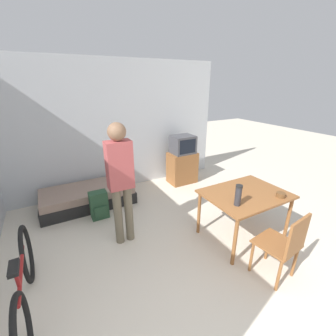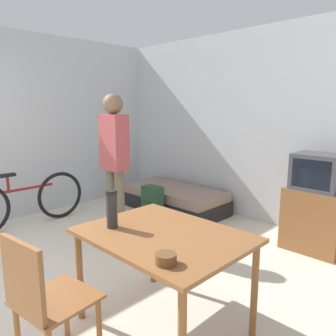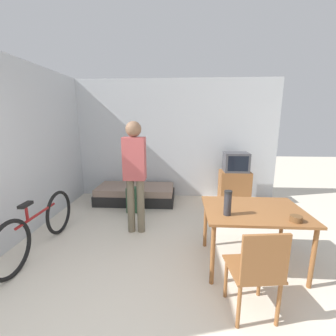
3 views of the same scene
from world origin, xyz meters
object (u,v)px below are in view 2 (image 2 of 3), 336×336
(tv, at_px, (315,206))
(person_standing, at_px, (114,156))
(daybed, at_px, (174,199))
(wooden_chair, at_px, (42,297))
(dining_table, at_px, (164,244))
(thermos_flask, at_px, (112,207))
(mate_bowl, at_px, (166,259))
(backpack, at_px, (152,203))
(bicycle, at_px, (24,202))

(tv, bearing_deg, person_standing, -143.51)
(daybed, xyz_separation_m, wooden_chair, (1.69, -2.93, 0.34))
(tv, bearing_deg, dining_table, -97.15)
(thermos_flask, height_order, mate_bowl, thermos_flask)
(thermos_flask, bearing_deg, backpack, 129.69)
(daybed, height_order, mate_bowl, mate_bowl)
(daybed, height_order, person_standing, person_standing)
(mate_bowl, bearing_deg, dining_table, 137.02)
(tv, height_order, wooden_chair, tv)
(mate_bowl, distance_m, backpack, 2.90)
(tv, distance_m, wooden_chair, 3.01)
(bicycle, relative_size, thermos_flask, 6.11)
(thermos_flask, bearing_deg, person_standing, 142.77)
(bicycle, bearing_deg, daybed, 64.53)
(bicycle, xyz_separation_m, person_standing, (1.23, 0.63, 0.70))
(bicycle, relative_size, backpack, 3.50)
(mate_bowl, relative_size, backpack, 0.25)
(mate_bowl, bearing_deg, person_standing, 151.02)
(dining_table, height_order, mate_bowl, mate_bowl)
(daybed, xyz_separation_m, person_standing, (0.29, -1.35, 0.88))
(bicycle, relative_size, person_standing, 0.98)
(person_standing, relative_size, thermos_flask, 6.23)
(daybed, distance_m, tv, 2.20)
(tv, height_order, thermos_flask, tv)
(wooden_chair, height_order, bicycle, wooden_chair)
(dining_table, distance_m, person_standing, 1.82)
(bicycle, height_order, backpack, bicycle)
(mate_bowl, bearing_deg, bicycle, 172.04)
(tv, bearing_deg, daybed, -178.88)
(person_standing, xyz_separation_m, thermos_flask, (1.25, -0.95, -0.15))
(daybed, height_order, bicycle, bicycle)
(dining_table, xyz_separation_m, thermos_flask, (-0.36, -0.19, 0.24))
(dining_table, distance_m, bicycle, 2.86)
(wooden_chair, distance_m, bicycle, 2.81)
(backpack, bearing_deg, dining_table, -40.75)
(daybed, bearing_deg, wooden_chair, -60.01)
(person_standing, relative_size, mate_bowl, 14.29)
(daybed, bearing_deg, backpack, -80.74)
(wooden_chair, relative_size, bicycle, 0.52)
(bicycle, xyz_separation_m, thermos_flask, (2.48, -0.32, 0.54))
(wooden_chair, bearing_deg, backpack, 123.98)
(daybed, height_order, backpack, backpack)
(tv, distance_m, person_standing, 2.40)
(dining_table, height_order, backpack, dining_table)
(mate_bowl, bearing_deg, daybed, 132.65)
(person_standing, bearing_deg, mate_bowl, -28.98)
(daybed, bearing_deg, tv, 1.12)
(tv, xyz_separation_m, dining_table, (-0.27, -2.15, 0.13))
(wooden_chair, xyz_separation_m, mate_bowl, (0.54, 0.50, 0.26))
(dining_table, relative_size, bicycle, 0.67)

